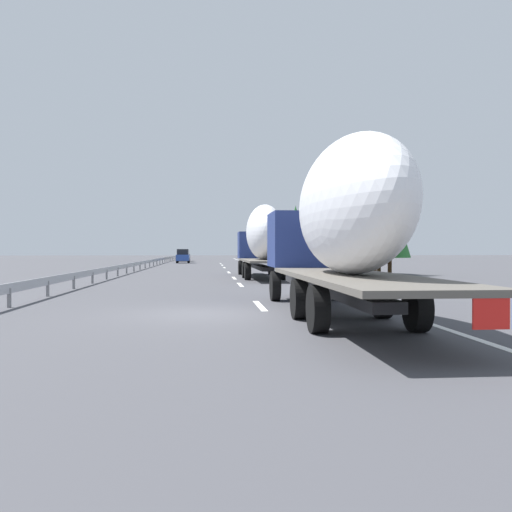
{
  "coord_description": "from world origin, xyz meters",
  "views": [
    {
      "loc": [
        -15.4,
        -0.15,
        1.79
      ],
      "look_at": [
        14.6,
        -2.78,
        1.46
      ],
      "focal_mm": 38.4,
      "sensor_mm": 36.0,
      "label": 1
    }
  ],
  "objects_px": {
    "truck_lead": "(262,238)",
    "road_sign": "(278,247)",
    "car_black_suv": "(184,256)",
    "truck_trailing": "(340,221)",
    "car_blue_sedan": "(183,256)"
  },
  "relations": [
    {
      "from": "road_sign",
      "to": "car_blue_sedan",
      "type": "bearing_deg",
      "value": 22.17
    },
    {
      "from": "truck_lead",
      "to": "car_black_suv",
      "type": "distance_m",
      "value": 53.23
    },
    {
      "from": "car_black_suv",
      "to": "car_blue_sedan",
      "type": "height_order",
      "value": "car_blue_sedan"
    },
    {
      "from": "car_black_suv",
      "to": "car_blue_sedan",
      "type": "bearing_deg",
      "value": -178.26
    },
    {
      "from": "truck_trailing",
      "to": "car_black_suv",
      "type": "xyz_separation_m",
      "value": [
        73.29,
        7.25,
        -1.64
      ]
    },
    {
      "from": "truck_lead",
      "to": "car_black_suv",
      "type": "height_order",
      "value": "truck_lead"
    },
    {
      "from": "truck_trailing",
      "to": "road_sign",
      "type": "relative_size",
      "value": 4.65
    },
    {
      "from": "truck_lead",
      "to": "road_sign",
      "type": "relative_size",
      "value": 4.45
    },
    {
      "from": "truck_lead",
      "to": "truck_trailing",
      "type": "xyz_separation_m",
      "value": [
        -20.58,
        0.0,
        0.0
      ]
    },
    {
      "from": "truck_trailing",
      "to": "car_blue_sedan",
      "type": "height_order",
      "value": "truck_trailing"
    },
    {
      "from": "car_black_suv",
      "to": "truck_trailing",
      "type": "bearing_deg",
      "value": -174.35
    },
    {
      "from": "truck_lead",
      "to": "car_black_suv",
      "type": "relative_size",
      "value": 3.36
    },
    {
      "from": "road_sign",
      "to": "truck_lead",
      "type": "bearing_deg",
      "value": 169.43
    },
    {
      "from": "truck_trailing",
      "to": "car_black_suv",
      "type": "distance_m",
      "value": 73.67
    },
    {
      "from": "car_blue_sedan",
      "to": "road_sign",
      "type": "height_order",
      "value": "road_sign"
    }
  ]
}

